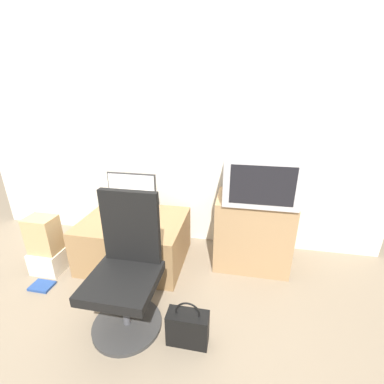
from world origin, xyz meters
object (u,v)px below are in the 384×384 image
at_px(office_chair, 126,274).
at_px(cardboard_box_lower, 50,260).
at_px(book, 42,286).
at_px(mouse, 147,222).
at_px(handbag, 188,327).
at_px(crt_tv, 260,176).
at_px(main_monitor, 132,193).
at_px(keyboard, 126,221).

height_order(office_chair, cardboard_box_lower, office_chair).
distance_m(office_chair, book, 1.00).
height_order(mouse, book, mouse).
bearing_deg(handbag, book, 168.75).
xyz_separation_m(crt_tv, handbag, (-0.45, -0.99, -0.78)).
relative_size(office_chair, book, 5.29).
xyz_separation_m(cardboard_box_lower, handbag, (1.45, -0.50, 0.02)).
bearing_deg(cardboard_box_lower, main_monitor, 36.97).
relative_size(keyboard, handbag, 0.85).
distance_m(crt_tv, cardboard_box_lower, 2.12).
height_order(office_chair, book, office_chair).
bearing_deg(cardboard_box_lower, book, -69.70).
xyz_separation_m(crt_tv, book, (-1.82, -0.72, -0.90)).
xyz_separation_m(main_monitor, handbag, (0.78, -1.01, -0.52)).
bearing_deg(cardboard_box_lower, crt_tv, 14.35).
relative_size(mouse, book, 0.32).
bearing_deg(cardboard_box_lower, keyboard, 19.41).
distance_m(keyboard, office_chair, 0.70).
xyz_separation_m(keyboard, cardboard_box_lower, (-0.70, -0.25, -0.36)).
xyz_separation_m(mouse, office_chair, (0.09, -0.66, -0.06)).
bearing_deg(main_monitor, cardboard_box_lower, -143.03).
relative_size(handbag, book, 1.84).
bearing_deg(book, keyboard, 37.76).
xyz_separation_m(main_monitor, crt_tv, (1.23, -0.02, 0.26)).
relative_size(keyboard, crt_tv, 0.47).
bearing_deg(handbag, cardboard_box_lower, 160.94).
relative_size(crt_tv, book, 3.33).
bearing_deg(mouse, cardboard_box_lower, -163.65).
bearing_deg(book, mouse, 31.19).
xyz_separation_m(crt_tv, cardboard_box_lower, (-1.90, -0.49, -0.80)).
bearing_deg(keyboard, mouse, 5.00).
relative_size(keyboard, cardboard_box_lower, 1.05).
bearing_deg(keyboard, book, -142.24).
distance_m(crt_tv, handbag, 1.34).
height_order(keyboard, mouse, mouse).
xyz_separation_m(keyboard, crt_tv, (1.20, 0.24, 0.44)).
relative_size(main_monitor, handbag, 1.47).
bearing_deg(keyboard, main_monitor, 95.96).
bearing_deg(crt_tv, main_monitor, 179.11).
distance_m(main_monitor, book, 1.14).
bearing_deg(crt_tv, handbag, -114.68).
bearing_deg(office_chair, crt_tv, 43.94).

